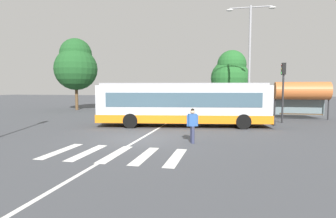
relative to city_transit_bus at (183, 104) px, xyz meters
name	(u,v)px	position (x,y,z in m)	size (l,w,h in m)	color
ground_plane	(141,139)	(-1.40, -5.31, -1.59)	(160.00, 160.00, 0.00)	#424449
city_transit_bus	(183,104)	(0.00, 0.00, 0.00)	(12.28, 4.43, 3.06)	black
pedestrian_crossing_street	(192,124)	(1.41, -5.77, -0.62)	(0.54, 0.39, 1.72)	#333856
parked_car_silver	(157,105)	(-4.71, 10.68, -0.82)	(1.98, 4.55, 1.35)	black
parked_car_blue	(179,105)	(-2.15, 10.70, -0.82)	(2.32, 4.68, 1.35)	black
parked_car_white	(205,106)	(0.64, 10.84, -0.82)	(2.01, 4.57, 1.35)	black
traffic_light_far_corner	(283,83)	(7.27, 3.46, 1.53)	(0.33, 0.32, 4.64)	#28282B
bus_stop_shelter	(302,91)	(9.35, 6.47, 0.83)	(4.43, 1.54, 3.25)	#28282B
twin_arm_street_lamp	(250,51)	(4.86, 5.27, 4.25)	(4.05, 0.32, 9.62)	#939399
background_tree_left	(76,65)	(-15.25, 11.48, 4.00)	(5.19, 5.19, 8.82)	brown
background_tree_right	(230,74)	(3.37, 12.76, 2.68)	(4.33, 4.33, 6.96)	brown
crosswalk_painted_stripes	(115,154)	(-1.41, -8.69, -1.58)	(5.53, 2.93, 0.01)	silver
lane_center_line	(150,133)	(-1.46, -3.31, -1.59)	(0.16, 24.00, 0.01)	silver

